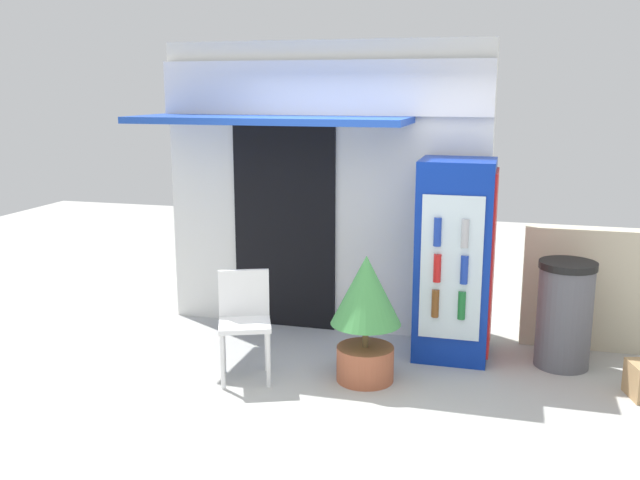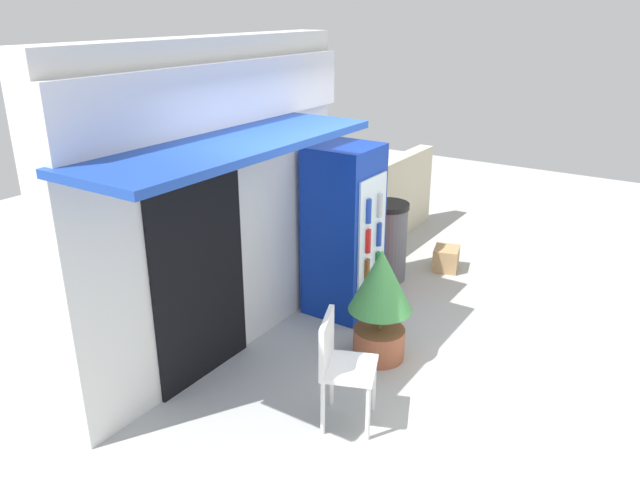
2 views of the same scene
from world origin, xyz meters
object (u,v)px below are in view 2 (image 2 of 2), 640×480
trash_bin (387,241)px  plastic_chair (340,361)px  cardboard_box (446,259)px  drink_cooler (344,231)px  potted_plant_near_shop (380,297)px

trash_bin → plastic_chair: bearing=-160.0°
cardboard_box → drink_cooler: bearing=162.2°
cardboard_box → trash_bin: bearing=142.2°
plastic_chair → trash_bin: 2.73m
drink_cooler → potted_plant_near_shop: 1.04m
plastic_chair → potted_plant_near_shop: size_ratio=0.84×
plastic_chair → cardboard_box: bearing=7.8°
drink_cooler → potted_plant_near_shop: (-0.64, -0.77, -0.27)m
plastic_chair → potted_plant_near_shop: 1.00m
drink_cooler → plastic_chair: drink_cooler is taller
drink_cooler → cardboard_box: bearing=-17.8°
drink_cooler → cardboard_box: 1.82m
potted_plant_near_shop → cardboard_box: 2.29m
potted_plant_near_shop → cardboard_box: size_ratio=3.13×
plastic_chair → cardboard_box: (3.21, 0.44, -0.39)m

